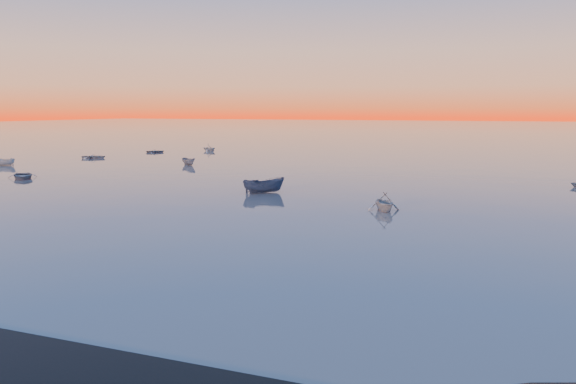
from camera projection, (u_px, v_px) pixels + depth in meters
The scene contains 6 objects.
ground at pixel (412, 150), 116.64m from camera, with size 600.00×600.00×0.00m, color #6E635B.
mud_lobes at pixel (42, 312), 23.36m from camera, with size 140.00×6.00×0.07m, color black, non-canonical shape.
moored_fleet at pixel (357, 174), 73.24m from camera, with size 124.00×58.00×1.20m, color beige, non-canonical shape.
boat_near_left at pixel (23, 179), 68.15m from camera, with size 4.53×1.89×1.13m, color slate.
boat_near_center at pixel (264, 193), 56.69m from camera, with size 4.31×1.82×1.49m, color #334562.
boat_near_right at pixel (384, 211), 46.78m from camera, with size 3.43×1.54×1.20m, color beige.
Camera 1 is at (17.60, -18.21, 8.40)m, focal length 35.00 mm.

